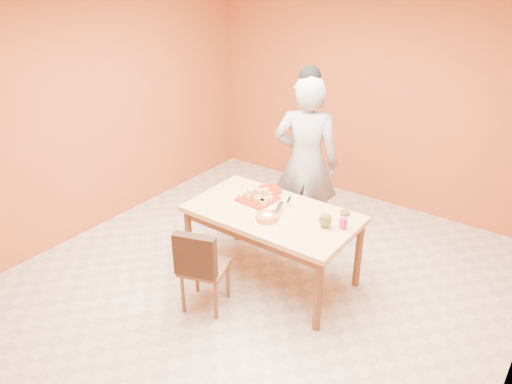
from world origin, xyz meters
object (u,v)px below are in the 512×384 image
Objects in this scene: egg_ornament at (325,220)px; dining_table at (272,220)px; red_dinner_plate at (270,190)px; checker_tin at (345,213)px; pastry_platter at (258,199)px; magenta_glass at (343,223)px; sponge_cake at (267,217)px; person at (306,163)px; dining_chair at (203,266)px.

dining_table is at bearing 173.37° from egg_ornament.
checker_tin reaches higher than red_dinner_plate.
dining_table is 0.30m from pastry_platter.
checker_tin is at bearing 15.88° from pastry_platter.
magenta_glass is at bearing -13.91° from red_dinner_plate.
sponge_cake is 2.09× the size of magenta_glass.
egg_ornament reaches higher than red_dinner_plate.
pastry_platter is 0.80m from egg_ornament.
dining_table is at bearing -170.48° from magenta_glass.
dining_table is 4.84× the size of pastry_platter.
egg_ornament is (0.48, 0.21, 0.04)m from sponge_cake.
magenta_glass is at bearing 117.16° from person.
red_dinner_plate is at bearing 122.30° from sponge_cake.
pastry_platter is 3.66× the size of checker_tin.
magenta_glass is (0.93, 0.00, 0.04)m from pastry_platter.
person reaches higher than egg_ornament.
person is at bearing 120.63° from egg_ornament.
sponge_cake is at bearing -166.60° from egg_ornament.
egg_ornament is at bearing 108.58° from person.
pastry_platter is 0.94m from magenta_glass.
magenta_glass is at bearing 0.04° from pastry_platter.
checker_tin is (0.83, 1.07, 0.33)m from dining_chair.
red_dinner_plate is at bearing 94.51° from pastry_platter.
person is at bearing 78.86° from pastry_platter.
magenta_glass is (0.14, 0.08, -0.02)m from egg_ornament.
dining_chair is 1.16m from egg_ornament.
egg_ornament reaches higher than dining_table.
sponge_cake is 0.53m from egg_ornament.
egg_ornament is at bearing -21.20° from red_dinner_plate.
egg_ornament reaches higher than checker_tin.
sponge_cake is (0.31, 0.54, 0.35)m from dining_chair.
egg_ornament is at bearing -5.68° from pastry_platter.
pastry_platter is 2.22× the size of egg_ornament.
pastry_platter is at bearing -164.12° from checker_tin.
sponge_cake is at bearing 40.83° from dining_chair.
red_dinner_plate is (-0.15, -0.45, -0.18)m from person.
dining_table is 0.23m from sponge_cake.
dining_chair is 1.30m from magenta_glass.
sponge_cake is 0.68m from magenta_glass.
sponge_cake is at bearing -71.20° from dining_table.
magenta_glass is at bearing -66.58° from checker_tin.
dining_chair is at bearing -109.51° from dining_table.
egg_ornament is 0.16m from magenta_glass.
pastry_platter is 0.86m from checker_tin.
checker_tin is at bearing 124.99° from person.
egg_ornament is (0.54, 0.03, 0.17)m from dining_table.
person is (0.14, 1.52, 0.50)m from dining_chair.
checker_tin is at bearing 31.21° from dining_table.
checker_tin is at bearing 45.49° from sponge_cake.
pastry_platter is (0.00, 0.83, 0.32)m from dining_chair.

